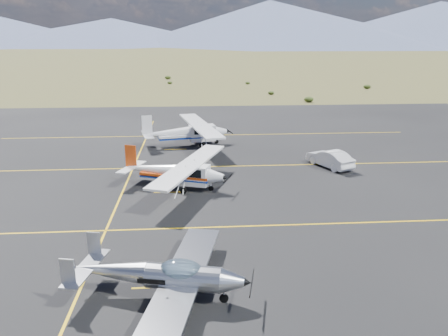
# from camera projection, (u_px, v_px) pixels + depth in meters

# --- Properties ---
(ground) EXTENTS (1600.00, 1600.00, 0.00)m
(ground) POSITION_uv_depth(u_px,v_px,m) (226.00, 245.00, 20.79)
(ground) COLOR #383D1C
(ground) RESTS_ON ground
(apron) EXTENTS (72.00, 72.00, 0.02)m
(apron) POSITION_uv_depth(u_px,v_px,m) (217.00, 194.00, 27.47)
(apron) COLOR black
(apron) RESTS_ON ground
(aircraft_low_wing) EXTENTS (6.66, 9.15, 1.98)m
(aircraft_low_wing) POSITION_uv_depth(u_px,v_px,m) (164.00, 276.00, 16.30)
(aircraft_low_wing) COLOR silver
(aircraft_low_wing) RESTS_ON apron
(aircraft_cessna) EXTENTS (7.32, 10.13, 2.62)m
(aircraft_cessna) POSITION_uv_depth(u_px,v_px,m) (175.00, 171.00, 28.31)
(aircraft_cessna) COLOR silver
(aircraft_cessna) RESTS_ON apron
(aircraft_plain) EXTENTS (7.28, 11.57, 2.92)m
(aircraft_plain) POSITION_uv_depth(u_px,v_px,m) (187.00, 132.00, 39.16)
(aircraft_plain) COLOR silver
(aircraft_plain) RESTS_ON apron
(sedan) EXTENTS (2.94, 4.25, 1.33)m
(sedan) POSITION_uv_depth(u_px,v_px,m) (330.00, 159.00, 32.92)
(sedan) COLOR silver
(sedan) RESTS_ON apron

